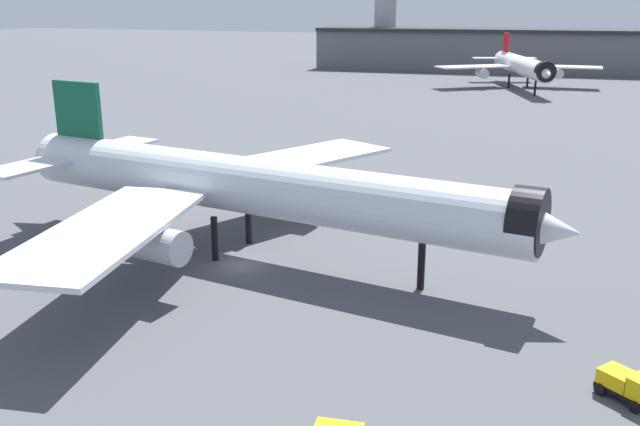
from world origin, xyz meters
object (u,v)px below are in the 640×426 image
(traffic_cone_near_nose, at_px, (252,167))
(airliner_far_taxiway, at_px, (521,66))
(baggage_tug_wing, at_px, (629,385))
(airliner_near_gate, at_px, (249,187))

(traffic_cone_near_nose, bearing_deg, airliner_far_taxiway, 78.20)
(airliner_far_taxiway, relative_size, baggage_tug_wing, 13.32)
(airliner_near_gate, bearing_deg, traffic_cone_near_nose, 123.82)
(baggage_tug_wing, relative_size, traffic_cone_near_nose, 5.30)
(airliner_near_gate, bearing_deg, airliner_far_taxiway, 93.40)
(baggage_tug_wing, bearing_deg, traffic_cone_near_nose, 171.23)
(traffic_cone_near_nose, bearing_deg, baggage_tug_wing, -42.63)
(airliner_near_gate, relative_size, traffic_cone_near_nose, 83.55)
(airliner_near_gate, relative_size, airliner_far_taxiway, 1.18)
(airliner_near_gate, xyz_separation_m, traffic_cone_near_nose, (-15.51, 29.92, -6.10))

